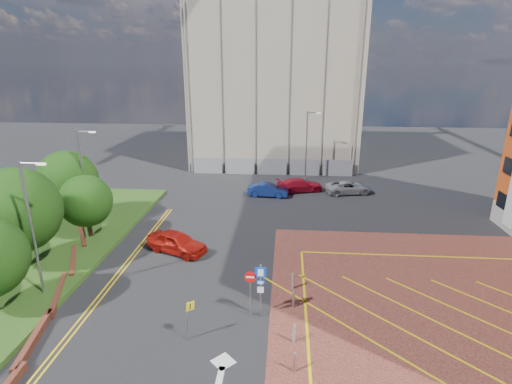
# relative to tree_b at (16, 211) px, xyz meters

# --- Properties ---
(ground) EXTENTS (140.00, 140.00, 0.00)m
(ground) POSITION_rel_tree_b_xyz_m (15.50, -5.00, -4.24)
(ground) COLOR black
(ground) RESTS_ON ground
(grass_bed) EXTENTS (14.00, 32.00, 0.30)m
(grass_bed) POSITION_rel_tree_b_xyz_m (-2.50, 1.00, -4.09)
(grass_bed) COLOR #274B18
(grass_bed) RESTS_ON ground
(retaining_wall) EXTENTS (6.06, 20.33, 0.40)m
(retaining_wall) POSITION_rel_tree_b_xyz_m (3.70, -3.00, -4.04)
(retaining_wall) COLOR brown
(retaining_wall) RESTS_ON ground
(tree_b) EXTENTS (5.60, 5.60, 6.74)m
(tree_b) POSITION_rel_tree_b_xyz_m (0.00, 0.00, 0.00)
(tree_b) COLOR #3D2B1C
(tree_b) RESTS_ON grass_bed
(tree_c) EXTENTS (4.00, 4.00, 4.90)m
(tree_c) POSITION_rel_tree_b_xyz_m (2.00, 5.00, -1.04)
(tree_c) COLOR #3D2B1C
(tree_c) RESTS_ON grass_bed
(tree_d) EXTENTS (5.00, 5.00, 6.08)m
(tree_d) POSITION_rel_tree_b_xyz_m (-1.00, 8.00, -0.37)
(tree_d) COLOR #3D2B1C
(tree_d) RESTS_ON grass_bed
(lamp_left_near) EXTENTS (1.53, 0.16, 8.00)m
(lamp_left_near) POSITION_rel_tree_b_xyz_m (3.08, -3.00, 0.42)
(lamp_left_near) COLOR #9EA0A8
(lamp_left_near) RESTS_ON grass_bed
(lamp_left_far) EXTENTS (1.53, 0.16, 8.00)m
(lamp_left_far) POSITION_rel_tree_b_xyz_m (1.08, 7.00, 0.42)
(lamp_left_far) COLOR #9EA0A8
(lamp_left_far) RESTS_ON grass_bed
(lamp_back) EXTENTS (1.53, 0.16, 8.00)m
(lamp_back) POSITION_rel_tree_b_xyz_m (19.58, 23.00, 0.12)
(lamp_back) COLOR #9EA0A8
(lamp_back) RESTS_ON ground
(sign_cluster) EXTENTS (1.17, 0.12, 3.20)m
(sign_cluster) POSITION_rel_tree_b_xyz_m (15.80, -4.02, -2.28)
(sign_cluster) COLOR #9EA0A8
(sign_cluster) RESTS_ON ground
(warning_sign) EXTENTS (0.55, 0.38, 2.24)m
(warning_sign) POSITION_rel_tree_b_xyz_m (12.57, -6.22, -2.81)
(warning_sign) COLOR #9EA0A8
(warning_sign) RESTS_ON ground
(bollard_row) EXTENTS (0.14, 11.14, 0.90)m
(bollard_row) POSITION_rel_tree_b_xyz_m (17.80, -6.67, -3.77)
(bollard_row) COLOR #9EA0A8
(bollard_row) RESTS_ON forecourt
(construction_building) EXTENTS (21.20, 19.20, 22.00)m
(construction_building) POSITION_rel_tree_b_xyz_m (15.50, 35.00, 6.76)
(construction_building) COLOR gray
(construction_building) RESTS_ON ground
(construction_fence) EXTENTS (21.60, 0.06, 2.00)m
(construction_fence) POSITION_rel_tree_b_xyz_m (16.50, 25.00, -3.24)
(construction_fence) COLOR gray
(construction_fence) RESTS_ON ground
(car_red_left) EXTENTS (4.98, 3.56, 1.58)m
(car_red_left) POSITION_rel_tree_b_xyz_m (9.37, 3.34, -3.45)
(car_red_left) COLOR #AE170E
(car_red_left) RESTS_ON ground
(car_blue_back) EXTENTS (4.30, 1.77, 1.38)m
(car_blue_back) POSITION_rel_tree_b_xyz_m (15.40, 16.62, -3.54)
(car_blue_back) COLOR navy
(car_blue_back) RESTS_ON ground
(car_red_back) EXTENTS (5.35, 3.46, 1.44)m
(car_red_back) POSITION_rel_tree_b_xyz_m (18.74, 18.52, -3.51)
(car_red_back) COLOR #A60E23
(car_red_back) RESTS_ON ground
(car_silver_back) EXTENTS (5.19, 3.14, 1.35)m
(car_silver_back) POSITION_rel_tree_b_xyz_m (23.86, 18.23, -3.56)
(car_silver_back) COLOR #AFB0B6
(car_silver_back) RESTS_ON ground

